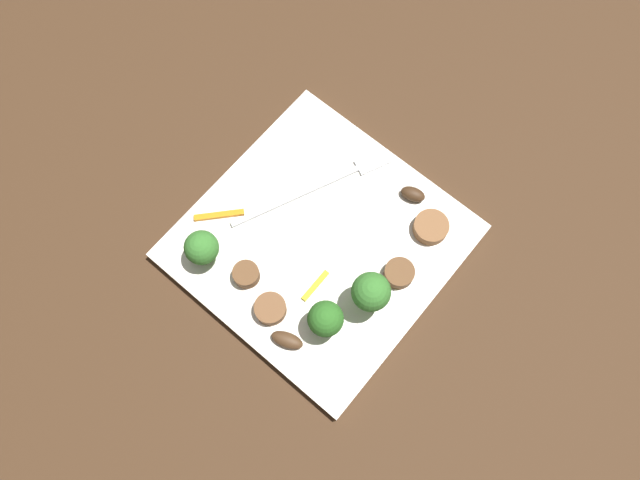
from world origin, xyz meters
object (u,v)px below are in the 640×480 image
Objects in this scene: sausage_slice_1 at (246,274)px; mushroom_2 at (413,194)px; broccoli_floret_2 at (371,292)px; sausage_slice_3 at (399,273)px; fork at (323,184)px; sausage_slice_2 at (270,309)px; pepper_strip_2 at (219,215)px; mushroom_0 at (287,340)px; sausage_slice_0 at (431,227)px; broccoli_floret_0 at (202,248)px; pepper_strip_0 at (315,286)px; broccoli_floret_1 at (326,319)px; plate at (320,242)px.

mushroom_2 is (0.17, -0.07, -0.00)m from sausage_slice_1.
sausage_slice_3 is (0.04, -0.01, -0.03)m from broccoli_floret_2.
sausage_slice_2 is at bearing -136.84° from fork.
pepper_strip_2 is at bearing 99.24° from broccoli_floret_2.
mushroom_0 is (-0.15, -0.08, 0.00)m from fork.
mushroom_2 is at bearing 16.41° from broccoli_floret_2.
sausage_slice_2 and sausage_slice_3 have the same top height.
sausage_slice_3 is 0.58× the size of pepper_strip_2.
sausage_slice_3 is 0.19m from pepper_strip_2.
sausage_slice_0 is 0.69× the size of pepper_strip_2.
pepper_strip_2 is at bearing 172.13° from fork.
mushroom_2 is (0.08, 0.04, -0.00)m from sausage_slice_3.
broccoli_floret_0 is 1.21× the size of pepper_strip_0.
broccoli_floret_2 is 1.12× the size of pepper_strip_2.
sausage_slice_1 is 0.08m from mushroom_0.
broccoli_floret_1 is 0.93× the size of pepper_strip_2.
plate is 5.58× the size of broccoli_floret_0.
sausage_slice_2 is at bearing 169.94° from mushroom_2.
sausage_slice_2 reaches higher than mushroom_0.
sausage_slice_0 is 1.37× the size of mushroom_2.
broccoli_floret_1 reaches higher than mushroom_2.
sausage_slice_2 is 0.19m from mushroom_2.
broccoli_floret_1 is at bearing 172.67° from sausage_slice_0.
broccoli_floret_0 is 0.05m from sausage_slice_1.
broccoli_floret_0 is at bearing 137.21° from sausage_slice_0.
sausage_slice_3 reaches higher than plate.
sausage_slice_2 is (-0.14, -0.05, 0.00)m from fork.
sausage_slice_3 is 0.13m from mushroom_0.
fork is at bearing -16.31° from broccoli_floret_0.
sausage_slice_1 is at bearing 72.69° from mushroom_0.
broccoli_floret_1 is 1.34× the size of sausage_slice_0.
plate is 7.03× the size of sausage_slice_0.
sausage_slice_1 is at bearing 118.09° from broccoli_floret_2.
sausage_slice_1 is 0.07m from pepper_strip_2.
broccoli_floret_2 reaches higher than broccoli_floret_1.
broccoli_floret_1 reaches higher than pepper_strip_2.
plate is 1.47× the size of fork.
plate is at bearing 104.70° from sausage_slice_3.
sausage_slice_2 is (-0.07, 0.07, -0.03)m from broccoli_floret_2.
fork is 0.14m from broccoli_floret_2.
broccoli_floret_1 is 0.16m from pepper_strip_2.
broccoli_floret_0 is 0.22m from mushroom_2.
pepper_strip_2 is at bearing 26.06° from broccoli_floret_0.
pepper_strip_2 is at bearing 110.85° from sausage_slice_3.
pepper_strip_0 is (0.05, -0.10, -0.02)m from broccoli_floret_0.
plate is at bearing 23.03° from mushroom_0.
sausage_slice_2 reaches higher than pepper_strip_2.
pepper_strip_0 is at bearing 157.09° from sausage_slice_0.
broccoli_floret_2 is 2.20× the size of sausage_slice_1.
broccoli_floret_2 reaches higher than broccoli_floret_0.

